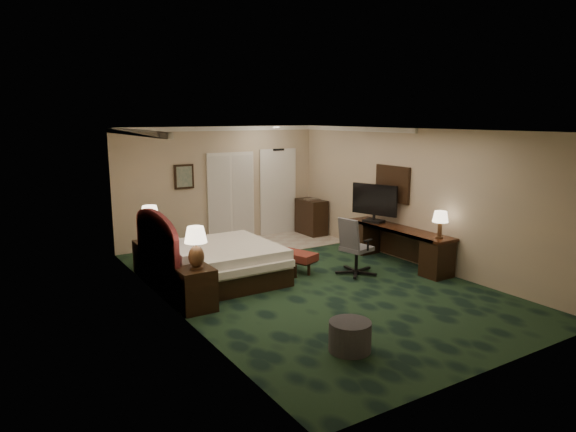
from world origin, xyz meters
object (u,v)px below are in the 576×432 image
nightstand_near (195,289)px  lamp_far (150,224)px  ottoman (350,336)px  tv (374,203)px  bed (217,264)px  nightstand_far (150,257)px  desk (398,246)px  desk_chair (357,246)px  bed_bench (288,260)px  lamp_near (196,248)px  minibar (311,217)px

nightstand_near → lamp_far: bearing=89.7°
ottoman → tv: (3.25, 3.28, 0.94)m
bed → nightstand_far: size_ratio=3.38×
lamp_far → desk: bearing=-24.1°
nightstand_far → desk_chair: size_ratio=0.56×
bed_bench → ottoman: size_ratio=2.14×
lamp_near → bed_bench: 2.62m
nightstand_near → lamp_near: bearing=-58.9°
bed → nightstand_far: 1.44m
tv → lamp_far: bearing=144.8°
ottoman → nightstand_near: bearing=115.2°
nightstand_near → tv: (4.38, 0.89, 0.81)m
minibar → nightstand_near: bearing=-143.4°
nightstand_far → tv: tv is taller
nightstand_near → nightstand_far: nightstand_near is taller
bed → bed_bench: bearing=-3.3°
nightstand_far → minibar: (4.45, 1.08, 0.13)m
lamp_far → tv: size_ratio=0.67×
bed → nightstand_far: bed is taller
lamp_far → desk: lamp_far is taller
bed_bench → tv: bearing=-21.7°
lamp_near → desk_chair: bearing=2.1°
nightstand_far → bed: bearing=-53.1°
desk → tv: 1.04m
bed_bench → tv: (2.07, -0.08, 0.94)m
tv → lamp_near: bearing=173.2°
nightstand_far → lamp_far: 0.65m
ottoman → lamp_far: bearing=103.7°
ottoman → minibar: 6.57m
nightstand_far → bed_bench: bearing=-28.0°
lamp_far → desk_chair: lamp_far is taller
bed → tv: bearing=-2.7°
desk → desk_chair: 1.19m
nightstand_far → ottoman: 4.74m
bed → lamp_far: bearing=127.0°
nightstand_near → lamp_near: size_ratio=1.02×
desk → minibar: bearing=89.8°
lamp_near → minibar: size_ratio=0.74×
lamp_near → minibar: bearing=37.1°
lamp_near → tv: size_ratio=0.63×
ottoman → bed: bearing=94.6°
bed → minibar: minibar is taller
nightstand_far → desk_chair: 3.91m
desk_chair → lamp_near: bearing=170.7°
tv → desk_chair: tv is taller
tv → desk_chair: size_ratio=0.94×
lamp_near → desk: lamp_near is taller
nightstand_near → lamp_far: (0.01, 2.16, 0.63)m
bed → lamp_near: 1.52m
ottoman → desk: 4.19m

